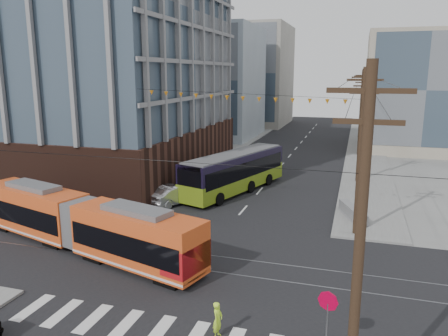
# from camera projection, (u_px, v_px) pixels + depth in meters

# --- Properties ---
(ground) EXTENTS (160.00, 160.00, 0.00)m
(ground) POSITION_uv_depth(u_px,v_px,m) (171.00, 295.00, 21.38)
(ground) COLOR slate
(office_building) EXTENTS (30.00, 25.00, 28.60)m
(office_building) POSITION_uv_depth(u_px,v_px,m) (65.00, 37.00, 46.11)
(office_building) COLOR #381E16
(office_building) RESTS_ON ground
(bg_bldg_nw_near) EXTENTS (18.00, 16.00, 18.00)m
(bg_bldg_nw_near) POSITION_uv_depth(u_px,v_px,m) (203.00, 82.00, 72.88)
(bg_bldg_nw_near) COLOR #8C99A5
(bg_bldg_nw_near) RESTS_ON ground
(bg_bldg_ne_near) EXTENTS (14.00, 14.00, 16.00)m
(bg_bldg_ne_near) POSITION_uv_depth(u_px,v_px,m) (419.00, 92.00, 59.88)
(bg_bldg_ne_near) COLOR gray
(bg_bldg_ne_near) RESTS_ON ground
(bg_bldg_nw_far) EXTENTS (16.00, 18.00, 20.00)m
(bg_bldg_nw_far) POSITION_uv_depth(u_px,v_px,m) (249.00, 76.00, 90.47)
(bg_bldg_nw_far) COLOR gray
(bg_bldg_nw_far) RESTS_ON ground
(bg_bldg_ne_far) EXTENTS (16.00, 16.00, 14.00)m
(bg_bldg_ne_far) POSITION_uv_depth(u_px,v_px,m) (417.00, 93.00, 78.19)
(bg_bldg_ne_far) COLOR #8C99A5
(bg_bldg_ne_far) RESTS_ON ground
(utility_pole_near) EXTENTS (0.30, 0.30, 11.00)m
(utility_pole_near) POSITION_uv_depth(u_px,v_px,m) (358.00, 261.00, 12.16)
(utility_pole_near) COLOR black
(utility_pole_near) RESTS_ON ground
(utility_pole_far) EXTENTS (0.30, 0.30, 11.00)m
(utility_pole_far) POSITION_uv_depth(u_px,v_px,m) (361.00, 105.00, 70.04)
(utility_pole_far) COLOR black
(utility_pole_far) RESTS_ON ground
(streetcar) EXTENTS (17.49, 7.22, 3.37)m
(streetcar) POSITION_uv_depth(u_px,v_px,m) (82.00, 223.00, 26.52)
(streetcar) COLOR #DD501D
(streetcar) RESTS_ON ground
(city_bus) EXTENTS (6.70, 13.21, 3.68)m
(city_bus) POSITION_uv_depth(u_px,v_px,m) (235.00, 172.00, 39.54)
(city_bus) COLOR black
(city_bus) RESTS_ON ground
(parked_car_silver) EXTENTS (3.55, 5.13, 1.60)m
(parked_car_silver) POSITION_uv_depth(u_px,v_px,m) (176.00, 194.00, 36.09)
(parked_car_silver) COLOR silver
(parked_car_silver) RESTS_ON ground
(parked_car_white) EXTENTS (3.90, 5.74, 1.54)m
(parked_car_white) POSITION_uv_depth(u_px,v_px,m) (203.00, 179.00, 41.29)
(parked_car_white) COLOR silver
(parked_car_white) RESTS_ON ground
(parked_car_grey) EXTENTS (2.21, 4.46, 1.21)m
(parked_car_grey) POSITION_uv_depth(u_px,v_px,m) (212.00, 173.00, 44.72)
(parked_car_grey) COLOR slate
(parked_car_grey) RESTS_ON ground
(pedestrian) EXTENTS (0.41, 0.59, 1.54)m
(pedestrian) POSITION_uv_depth(u_px,v_px,m) (218.00, 320.00, 17.82)
(pedestrian) COLOR #C9FF33
(pedestrian) RESTS_ON ground
(stop_sign) EXTENTS (0.98, 0.98, 2.60)m
(stop_sign) POSITION_uv_depth(u_px,v_px,m) (327.00, 328.00, 16.35)
(stop_sign) COLOR #B8002B
(stop_sign) RESTS_ON ground
(jersey_barrier) EXTENTS (2.51, 4.49, 0.89)m
(jersey_barrier) POSITION_uv_depth(u_px,v_px,m) (353.00, 213.00, 32.40)
(jersey_barrier) COLOR slate
(jersey_barrier) RESTS_ON ground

